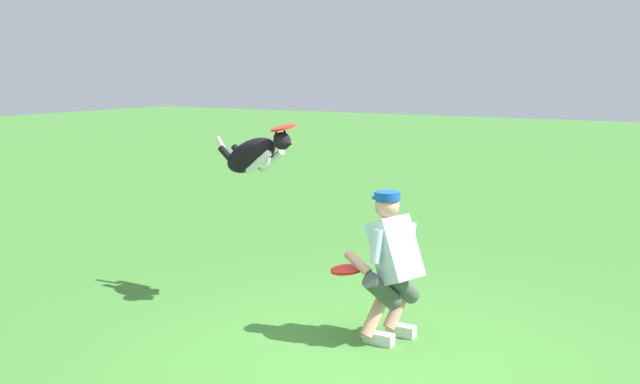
{
  "coord_description": "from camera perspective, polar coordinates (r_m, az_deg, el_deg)",
  "views": [
    {
      "loc": [
        -2.42,
        4.79,
        2.3
      ],
      "look_at": [
        0.81,
        -0.67,
        1.21
      ],
      "focal_mm": 39.71,
      "sensor_mm": 36.0,
      "label": 1
    }
  ],
  "objects": [
    {
      "name": "frisbee_held",
      "position": [
        6.12,
        2.15,
        -6.27
      ],
      "size": [
        0.34,
        0.34,
        0.06
      ],
      "primitive_type": "cylinder",
      "rotation": [
        0.06,
        0.07,
        1.31
      ],
      "color": "red",
      "rests_on": "person"
    },
    {
      "name": "dog",
      "position": [
        7.02,
        -5.34,
        2.98
      ],
      "size": [
        1.08,
        0.43,
        0.55
      ],
      "rotation": [
        0.0,
        0.0,
        2.95
      ],
      "color": "black"
    },
    {
      "name": "ground_plane",
      "position": [
        5.84,
        3.63,
        -13.44
      ],
      "size": [
        60.0,
        60.0,
        0.0
      ],
      "primitive_type": "plane",
      "color": "#428132"
    },
    {
      "name": "person",
      "position": [
        6.06,
        5.79,
        -5.62
      ],
      "size": [
        0.67,
        0.66,
        1.29
      ],
      "rotation": [
        0.0,
        0.0,
        -0.31
      ],
      "color": "silver",
      "rests_on": "ground_plane"
    },
    {
      "name": "frisbee_flying",
      "position": [
        6.7,
        -2.98,
        5.2
      ],
      "size": [
        0.34,
        0.34,
        0.08
      ],
      "primitive_type": "cylinder",
      "rotation": [
        -0.22,
        0.03,
        5.64
      ],
      "color": "red"
    }
  ]
}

